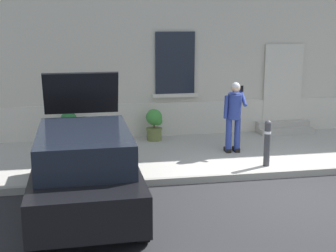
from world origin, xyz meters
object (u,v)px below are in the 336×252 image
at_px(hatchback_car_black, 85,168).
at_px(planter_olive, 154,124).
at_px(bollard_near_person, 267,141).
at_px(planter_charcoal, 69,127).
at_px(person_on_phone, 234,113).

relative_size(hatchback_car_black, planter_olive, 4.76).
xyz_separation_m(bollard_near_person, planter_olive, (-2.11, 2.75, -0.11)).
relative_size(planter_charcoal, planter_olive, 1.00).
relative_size(bollard_near_person, planter_charcoal, 1.22).
xyz_separation_m(hatchback_car_black, planter_olive, (1.89, 4.21, -0.19)).
bearing_deg(planter_olive, hatchback_car_black, -114.20).
height_order(person_on_phone, planter_charcoal, person_on_phone).
height_order(hatchback_car_black, planter_charcoal, hatchback_car_black).
bearing_deg(planter_olive, person_on_phone, -42.51).
height_order(person_on_phone, planter_olive, person_on_phone).
distance_m(bollard_near_person, planter_charcoal, 5.21).
bearing_deg(hatchback_car_black, planter_olive, 65.80).
relative_size(bollard_near_person, person_on_phone, 0.60).
distance_m(hatchback_car_black, person_on_phone, 4.48).
bearing_deg(planter_charcoal, planter_olive, -2.07).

